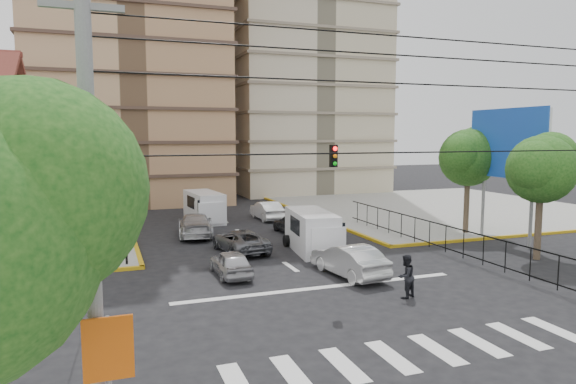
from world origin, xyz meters
name	(u,v)px	position (x,y,z in m)	size (l,w,h in m)	color
ground	(332,296)	(0.00, 0.00, 0.00)	(160.00, 160.00, 0.00)	black
sidewalk_ne	(439,207)	(20.00, 20.00, 0.07)	(26.00, 26.00, 0.15)	gray
crosswalk_stripes	(415,353)	(0.00, -6.00, 0.01)	(12.00, 2.40, 0.01)	silver
stop_line	(321,288)	(0.00, 1.20, 0.01)	(13.00, 0.40, 0.01)	silver
park_fence	(445,255)	(9.00, 4.50, 0.00)	(0.10, 22.50, 1.66)	black
billboard	(508,146)	(14.45, 6.00, 6.00)	(0.36, 6.20, 8.10)	slate
tree_park_a	(542,166)	(13.08, 2.01, 5.01)	(4.41, 3.60, 6.83)	#473828
tree_park_c	(469,155)	(14.09, 9.01, 5.34)	(4.65, 3.80, 7.25)	#473828
tree_tudor	(48,158)	(-11.90, 16.01, 5.22)	(5.39, 4.40, 7.43)	#473828
traffic_light_nw	(125,206)	(-7.80, 7.80, 3.11)	(0.28, 0.22, 4.40)	black
traffic_light_hanging	(357,155)	(0.00, -2.04, 5.90)	(18.00, 9.12, 0.92)	black
utility_pole_sw	(92,238)	(-9.00, -9.00, 4.77)	(1.40, 0.28, 9.00)	slate
district_sign	(109,364)	(-8.80, -9.24, 2.45)	(0.90, 0.12, 3.20)	slate
van_right_lane	(313,233)	(2.36, 7.67, 1.12)	(2.60, 5.32, 2.30)	silver
van_left_lane	(205,208)	(-1.52, 19.90, 1.11)	(2.46, 5.25, 2.29)	silver
car_silver_front_left	(231,263)	(-3.23, 4.41, 0.62)	(1.47, 3.65, 1.24)	#A4A4A9
car_white_front_right	(349,260)	(2.02, 2.49, 0.76)	(1.61, 4.61, 1.52)	silver
car_grey_mid_left	(240,241)	(-1.57, 9.07, 0.65)	(2.15, 4.66, 1.29)	slate
car_silver_rear_left	(195,225)	(-3.17, 14.55, 0.77)	(2.15, 5.29, 1.54)	#B3B3B8
car_darkgrey_mid_right	(293,224)	(3.19, 13.13, 0.69)	(1.64, 4.06, 1.38)	#232426
car_white_rear_right	(267,210)	(3.30, 19.45, 0.72)	(1.53, 4.39, 1.45)	white
pedestrian_crosswalk	(406,276)	(2.71, -1.26, 0.90)	(0.88, 0.68, 1.80)	black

